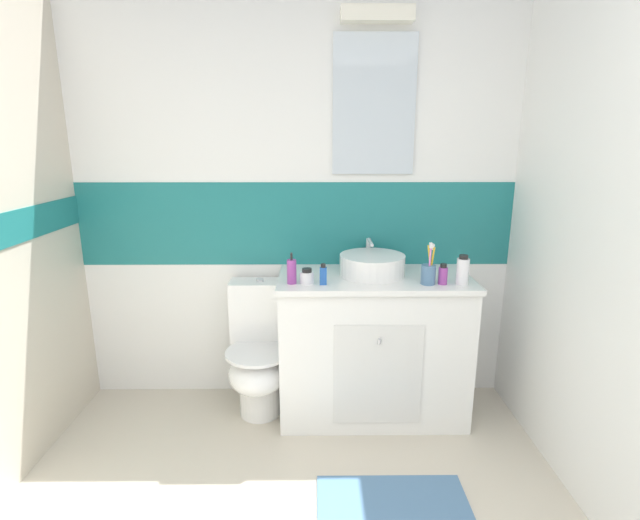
{
  "coord_description": "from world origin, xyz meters",
  "views": [
    {
      "loc": [
        0.12,
        -0.4,
        1.6
      ],
      "look_at": [
        0.14,
        1.75,
        1.04
      ],
      "focal_mm": 26.46,
      "sensor_mm": 36.0,
      "label": 1
    }
  ],
  "objects_px": {
    "hair_gel_jar": "(307,277)",
    "toilet": "(259,354)",
    "soap_dispenser": "(292,271)",
    "sink_basin": "(372,264)",
    "toothbrush_cup": "(428,273)",
    "mouthwash_bottle": "(463,271)",
    "lotion_bottle_short": "(443,275)",
    "perfume_flask_small": "(323,275)"
  },
  "relations": [
    {
      "from": "toothbrush_cup",
      "to": "hair_gel_jar",
      "type": "bearing_deg",
      "value": 178.06
    },
    {
      "from": "mouthwash_bottle",
      "to": "perfume_flask_small",
      "type": "bearing_deg",
      "value": 179.7
    },
    {
      "from": "toothbrush_cup",
      "to": "hair_gel_jar",
      "type": "relative_size",
      "value": 2.8
    },
    {
      "from": "sink_basin",
      "to": "soap_dispenser",
      "type": "height_order",
      "value": "sink_basin"
    },
    {
      "from": "toilet",
      "to": "mouthwash_bottle",
      "type": "relative_size",
      "value": 4.93
    },
    {
      "from": "toothbrush_cup",
      "to": "hair_gel_jar",
      "type": "distance_m",
      "value": 0.64
    },
    {
      "from": "toothbrush_cup",
      "to": "perfume_flask_small",
      "type": "xyz_separation_m",
      "value": [
        -0.56,
        -0.0,
        -0.01
      ]
    },
    {
      "from": "sink_basin",
      "to": "toilet",
      "type": "bearing_deg",
      "value": -179.56
    },
    {
      "from": "sink_basin",
      "to": "perfume_flask_small",
      "type": "relative_size",
      "value": 3.6
    },
    {
      "from": "toothbrush_cup",
      "to": "mouthwash_bottle",
      "type": "height_order",
      "value": "toothbrush_cup"
    },
    {
      "from": "sink_basin",
      "to": "mouthwash_bottle",
      "type": "distance_m",
      "value": 0.49
    },
    {
      "from": "sink_basin",
      "to": "lotion_bottle_short",
      "type": "relative_size",
      "value": 3.71
    },
    {
      "from": "toilet",
      "to": "soap_dispenser",
      "type": "height_order",
      "value": "soap_dispenser"
    },
    {
      "from": "soap_dispenser",
      "to": "mouthwash_bottle",
      "type": "height_order",
      "value": "soap_dispenser"
    },
    {
      "from": "toilet",
      "to": "soap_dispenser",
      "type": "relative_size",
      "value": 4.64
    },
    {
      "from": "toothbrush_cup",
      "to": "mouthwash_bottle",
      "type": "relative_size",
      "value": 1.43
    },
    {
      "from": "perfume_flask_small",
      "to": "lotion_bottle_short",
      "type": "distance_m",
      "value": 0.63
    },
    {
      "from": "soap_dispenser",
      "to": "sink_basin",
      "type": "bearing_deg",
      "value": 19.67
    },
    {
      "from": "toilet",
      "to": "mouthwash_bottle",
      "type": "bearing_deg",
      "value": -9.28
    },
    {
      "from": "toilet",
      "to": "perfume_flask_small",
      "type": "relative_size",
      "value": 6.93
    },
    {
      "from": "toilet",
      "to": "toothbrush_cup",
      "type": "bearing_deg",
      "value": -10.53
    },
    {
      "from": "sink_basin",
      "to": "mouthwash_bottle",
      "type": "relative_size",
      "value": 2.56
    },
    {
      "from": "hair_gel_jar",
      "to": "mouthwash_bottle",
      "type": "xyz_separation_m",
      "value": [
        0.82,
        -0.03,
        0.04
      ]
    },
    {
      "from": "sink_basin",
      "to": "perfume_flask_small",
      "type": "bearing_deg",
      "value": -146.86
    },
    {
      "from": "toilet",
      "to": "soap_dispenser",
      "type": "xyz_separation_m",
      "value": [
        0.21,
        -0.15,
        0.55
      ]
    },
    {
      "from": "toilet",
      "to": "toothbrush_cup",
      "type": "xyz_separation_m",
      "value": [
        0.93,
        -0.17,
        0.55
      ]
    },
    {
      "from": "soap_dispenser",
      "to": "perfume_flask_small",
      "type": "bearing_deg",
      "value": -7.74
    },
    {
      "from": "perfume_flask_small",
      "to": "soap_dispenser",
      "type": "bearing_deg",
      "value": 172.26
    },
    {
      "from": "soap_dispenser",
      "to": "mouthwash_bottle",
      "type": "distance_m",
      "value": 0.9
    },
    {
      "from": "toothbrush_cup",
      "to": "soap_dispenser",
      "type": "height_order",
      "value": "toothbrush_cup"
    },
    {
      "from": "sink_basin",
      "to": "toilet",
      "type": "distance_m",
      "value": 0.85
    },
    {
      "from": "hair_gel_jar",
      "to": "perfume_flask_small",
      "type": "xyz_separation_m",
      "value": [
        0.09,
        -0.03,
        0.02
      ]
    },
    {
      "from": "sink_basin",
      "to": "hair_gel_jar",
      "type": "bearing_deg",
      "value": -156.86
    },
    {
      "from": "toilet",
      "to": "hair_gel_jar",
      "type": "height_order",
      "value": "hair_gel_jar"
    },
    {
      "from": "sink_basin",
      "to": "lotion_bottle_short",
      "type": "height_order",
      "value": "sink_basin"
    },
    {
      "from": "soap_dispenser",
      "to": "hair_gel_jar",
      "type": "xyz_separation_m",
      "value": [
        0.08,
        0.0,
        -0.03
      ]
    },
    {
      "from": "mouthwash_bottle",
      "to": "lotion_bottle_short",
      "type": "bearing_deg",
      "value": 175.39
    },
    {
      "from": "perfume_flask_small",
      "to": "mouthwash_bottle",
      "type": "bearing_deg",
      "value": -0.3
    },
    {
      "from": "soap_dispenser",
      "to": "lotion_bottle_short",
      "type": "relative_size",
      "value": 1.54
    },
    {
      "from": "hair_gel_jar",
      "to": "toilet",
      "type": "bearing_deg",
      "value": 152.25
    },
    {
      "from": "toothbrush_cup",
      "to": "mouthwash_bottle",
      "type": "bearing_deg",
      "value": -2.62
    },
    {
      "from": "toothbrush_cup",
      "to": "soap_dispenser",
      "type": "relative_size",
      "value": 1.34
    }
  ]
}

